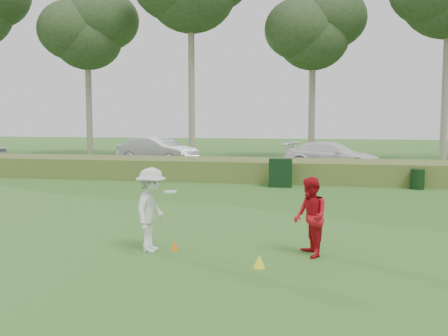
% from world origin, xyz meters
% --- Properties ---
extents(ground, '(120.00, 120.00, 0.00)m').
position_xyz_m(ground, '(0.00, 0.00, 0.00)').
color(ground, '#2E6521').
rests_on(ground, ground).
extents(reed_strip, '(80.00, 3.00, 0.90)m').
position_xyz_m(reed_strip, '(0.00, 12.00, 0.45)').
color(reed_strip, '#526829').
rests_on(reed_strip, ground).
extents(park_road, '(80.00, 6.00, 0.06)m').
position_xyz_m(park_road, '(0.00, 17.00, 0.03)').
color(park_road, '#2D2D2D').
rests_on(park_road, ground).
extents(tree_2, '(6.50, 6.50, 12.00)m').
position_xyz_m(tree_2, '(-14.00, 24.00, 8.97)').
color(tree_2, gray).
rests_on(tree_2, ground).
extents(tree_4, '(6.24, 6.24, 11.50)m').
position_xyz_m(tree_4, '(2.00, 24.50, 8.59)').
color(tree_4, gray).
rests_on(tree_4, ground).
extents(player_white, '(0.86, 1.12, 1.72)m').
position_xyz_m(player_white, '(-0.63, -0.43, 0.86)').
color(player_white, silver).
rests_on(player_white, ground).
extents(player_red, '(0.82, 0.92, 1.57)m').
position_xyz_m(player_red, '(2.56, -0.19, 0.79)').
color(player_red, red).
rests_on(player_red, ground).
extents(cone_orange, '(0.17, 0.17, 0.19)m').
position_xyz_m(cone_orange, '(-0.19, -0.29, 0.10)').
color(cone_orange, orange).
rests_on(cone_orange, ground).
extents(cone_yellow, '(0.22, 0.22, 0.24)m').
position_xyz_m(cone_yellow, '(1.67, -1.15, 0.12)').
color(cone_yellow, '#FFF51A').
rests_on(cone_yellow, ground).
extents(utility_cabinet, '(0.94, 0.62, 1.14)m').
position_xyz_m(utility_cabinet, '(1.14, 9.87, 0.57)').
color(utility_cabinet, black).
rests_on(utility_cabinet, ground).
extents(trash_bin, '(0.64, 0.64, 0.78)m').
position_xyz_m(trash_bin, '(6.39, 10.23, 0.39)').
color(trash_bin, black).
rests_on(trash_bin, ground).
extents(car_mid, '(5.20, 3.32, 1.62)m').
position_xyz_m(car_mid, '(-6.50, 17.32, 0.87)').
color(car_mid, silver).
rests_on(car_mid, park_road).
extents(car_right, '(5.41, 3.54, 1.46)m').
position_xyz_m(car_right, '(3.27, 16.55, 0.79)').
color(car_right, white).
rests_on(car_right, park_road).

